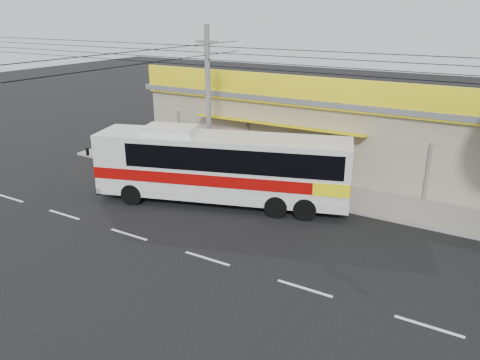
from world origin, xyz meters
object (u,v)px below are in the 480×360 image
at_px(motorbike_red, 210,170).
at_px(motorbike_dark, 141,156).
at_px(coach_bus, 226,164).
at_px(utility_pole, 207,55).

distance_m(motorbike_red, motorbike_dark, 4.97).
bearing_deg(motorbike_dark, motorbike_red, -69.85).
relative_size(coach_bus, motorbike_dark, 7.12).
bearing_deg(motorbike_red, utility_pole, -153.45).
bearing_deg(utility_pole, coach_bus, -39.12).
height_order(motorbike_red, utility_pole, utility_pole).
bearing_deg(coach_bus, motorbike_red, 119.51).
height_order(coach_bus, motorbike_dark, coach_bus).
xyz_separation_m(coach_bus, motorbike_red, (-2.41, 2.21, -1.34)).
height_order(coach_bus, motorbike_red, coach_bus).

